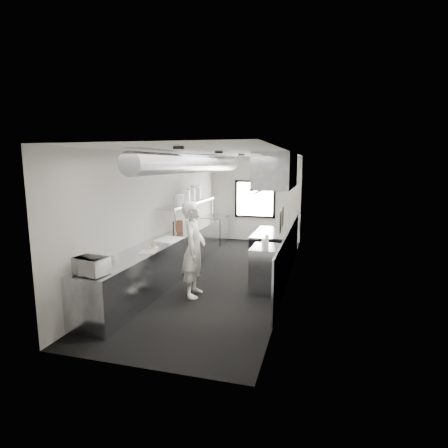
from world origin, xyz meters
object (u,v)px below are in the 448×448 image
Objects in this scene: prep_counter at (168,258)px; squeeze_bottle_b at (263,244)px; far_work_table at (215,230)px; knife_block at (178,226)px; range at (272,251)px; squeeze_bottle_a at (264,245)px; small_plate at (153,247)px; plate_stack_b at (185,197)px; cutting_board at (169,239)px; deli_tub_a at (105,260)px; plate_stack_d at (196,193)px; squeeze_bottle_c at (266,243)px; plate_stack_a at (179,200)px; squeeze_bottle_d at (267,240)px; bottle_station at (268,268)px; microwave at (91,266)px; deli_tub_b at (114,257)px; squeeze_bottle_e at (266,239)px; line_cook at (194,249)px; exhaust_hood at (276,171)px; plate_stack_c at (191,195)px; pass_shelf at (189,203)px.

prep_counter is 31.47× the size of squeeze_bottle_b.
knife_block is (-0.10, -2.86, 0.58)m from far_work_table.
squeeze_bottle_a reaches higher than range.
plate_stack_b is (-0.16, 2.16, 0.82)m from small_plate.
cutting_board is at bearing 91.08° from small_plate.
plate_stack_d is at bearing 88.28° from deli_tub_a.
knife_block is 0.82× the size of plate_stack_b.
squeeze_bottle_c is (2.15, 0.66, 0.08)m from small_plate.
plate_stack_a is 2.52m from squeeze_bottle_d.
squeeze_bottle_b is at bearing 109.47° from squeeze_bottle_a.
bottle_station is 2.35m from small_plate.
squeeze_bottle_b is at bearing -61.39° from far_work_table.
plate_stack_d is 3.35m from squeeze_bottle_c.
range is at bearing 70.75° from microwave.
squeeze_bottle_a is at bearing 34.32° from deli_tub_a.
microwave is at bearing -91.82° from cutting_board.
squeeze_bottle_b is at bearing 56.64° from microwave.
squeeze_bottle_b is (2.38, 1.52, 0.05)m from deli_tub_b.
plate_stack_b is (-2.24, 0.06, 1.26)m from range.
plate_stack_a is 1.43× the size of squeeze_bottle_e.
microwave is 1.73× the size of plate_stack_a.
squeeze_bottle_a is (2.41, 1.42, 0.04)m from deli_tub_b.
small_plate is 1.04× the size of squeeze_bottle_e.
plate_stack_b is at bearing -90.33° from plate_stack_d.
line_cook is 1.49m from deli_tub_b.
bottle_station is 3.18m from deli_tub_a.
bottle_station is 4.72× the size of squeeze_bottle_b.
exhaust_hood reaches higher than plate_stack_d.
prep_counter is 34.73× the size of squeeze_bottle_a.
squeeze_bottle_a is (2.17, -0.34, 0.08)m from cutting_board.
microwave is 3.54m from squeeze_bottle_d.
squeeze_bottle_a reaches higher than far_work_table.
plate_stack_a is at bearing -6.76° from knife_block.
squeeze_bottle_e is (-0.01, 0.44, -0.00)m from squeeze_bottle_b.
bottle_station is 2.77× the size of plate_stack_b.
plate_stack_b is (-0.05, -2.44, 1.28)m from far_work_table.
plate_stack_a is 2.46m from squeeze_bottle_e.
squeeze_bottle_d is (-0.05, 0.18, 0.55)m from bottle_station.
exhaust_hood is 6.40× the size of plate_stack_c.
small_plate is at bearing -134.74° from range.
microwave is 4.87m from plate_stack_d.
deli_tub_b is 0.65× the size of squeeze_bottle_b.
cutting_board is at bearing -86.35° from plate_stack_d.
squeeze_bottle_a is (2.28, -1.27, -0.71)m from plate_stack_a.
prep_counter is 2.28m from squeeze_bottle_e.
squeeze_bottle_d reaches higher than deli_tub_b.
plate_stack_b is (-0.01, -0.24, 0.20)m from pass_shelf.
range is at bearing 92.66° from squeeze_bottle_c.
squeeze_bottle_a reaches higher than bottle_station.
bottle_station is 0.58m from squeeze_bottle_b.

